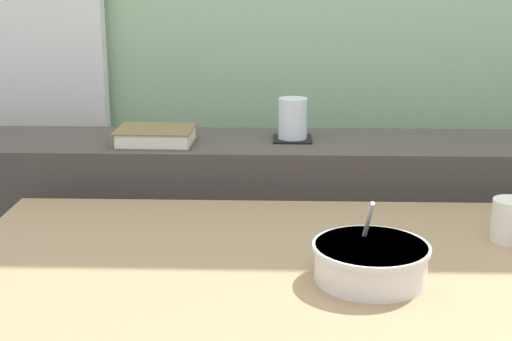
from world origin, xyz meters
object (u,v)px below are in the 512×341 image
soup_bowl (370,262)px  coaster_square (292,139)px  closed_book (155,136)px  ceramic_mug (512,220)px  juice_glass (293,120)px  breakfast_table (297,307)px

soup_bowl → coaster_square: bearing=100.7°
closed_book → ceramic_mug: (0.78, -0.42, -0.07)m
juice_glass → soup_bowl: juice_glass is taller
breakfast_table → coaster_square: coaster_square is taller
closed_book → soup_bowl: 0.79m
breakfast_table → coaster_square: bearing=90.4°
juice_glass → soup_bowl: bearing=-79.3°
closed_book → ceramic_mug: size_ratio=1.74×
breakfast_table → soup_bowl: (0.12, -0.09, 0.13)m
breakfast_table → coaster_square: 0.61m
soup_bowl → juice_glass: bearing=100.7°
coaster_square → juice_glass: juice_glass is taller
breakfast_table → ceramic_mug: size_ratio=11.39×
closed_book → soup_bowl: (0.48, -0.62, -0.08)m
juice_glass → closed_book: bearing=-171.9°
coaster_square → ceramic_mug: coaster_square is taller
coaster_square → closed_book: 0.35m
coaster_square → juice_glass: (0.00, 0.00, 0.05)m
ceramic_mug → soup_bowl: bearing=-146.3°
breakfast_table → juice_glass: size_ratio=12.35×
soup_bowl → ceramic_mug: (0.30, 0.20, 0.01)m
coaster_square → soup_bowl: 0.69m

